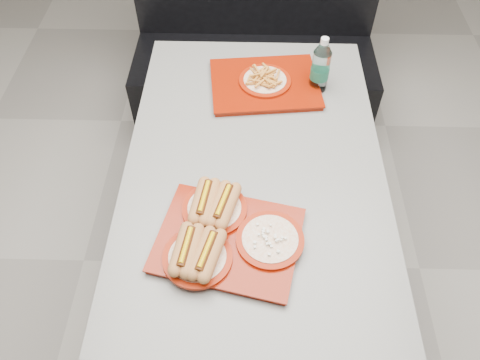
{
  "coord_description": "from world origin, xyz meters",
  "views": [
    {
      "loc": [
        -0.02,
        -1.09,
        1.98
      ],
      "look_at": [
        -0.05,
        -0.15,
        0.83
      ],
      "focal_mm": 35.0,
      "sensor_mm": 36.0,
      "label": 1
    }
  ],
  "objects_px": {
    "tray_far": "(265,82)",
    "water_bottle": "(320,68)",
    "diner_table": "(253,189)",
    "tray_near": "(223,234)",
    "booth_bench": "(254,54)"
  },
  "relations": [
    {
      "from": "tray_far",
      "to": "water_bottle",
      "type": "distance_m",
      "value": 0.23
    },
    {
      "from": "tray_far",
      "to": "diner_table",
      "type": "bearing_deg",
      "value": -95.49
    },
    {
      "from": "booth_bench",
      "to": "tray_far",
      "type": "xyz_separation_m",
      "value": [
        0.04,
        -0.7,
        0.37
      ]
    },
    {
      "from": "diner_table",
      "to": "water_bottle",
      "type": "xyz_separation_m",
      "value": [
        0.25,
        0.4,
        0.27
      ]
    },
    {
      "from": "tray_far",
      "to": "water_bottle",
      "type": "bearing_deg",
      "value": -0.95
    },
    {
      "from": "water_bottle",
      "to": "tray_far",
      "type": "bearing_deg",
      "value": 179.05
    },
    {
      "from": "booth_bench",
      "to": "water_bottle",
      "type": "xyz_separation_m",
      "value": [
        0.25,
        -0.7,
        0.45
      ]
    },
    {
      "from": "tray_near",
      "to": "water_bottle",
      "type": "distance_m",
      "value": 0.81
    },
    {
      "from": "tray_far",
      "to": "tray_near",
      "type": "bearing_deg",
      "value": -100.34
    },
    {
      "from": "diner_table",
      "to": "water_bottle",
      "type": "relative_size",
      "value": 6.1
    },
    {
      "from": "water_bottle",
      "to": "tray_near",
      "type": "bearing_deg",
      "value": -115.41
    },
    {
      "from": "diner_table",
      "to": "tray_far",
      "type": "xyz_separation_m",
      "value": [
        0.04,
        0.4,
        0.19
      ]
    },
    {
      "from": "diner_table",
      "to": "tray_near",
      "type": "xyz_separation_m",
      "value": [
        -0.09,
        -0.33,
        0.2
      ]
    },
    {
      "from": "tray_far",
      "to": "water_bottle",
      "type": "xyz_separation_m",
      "value": [
        0.21,
        -0.0,
        0.08
      ]
    },
    {
      "from": "diner_table",
      "to": "booth_bench",
      "type": "relative_size",
      "value": 1.05
    }
  ]
}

